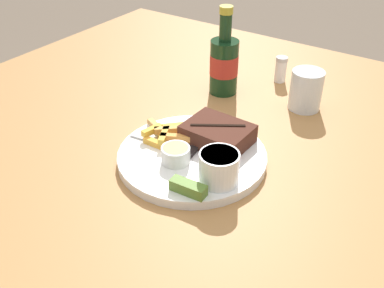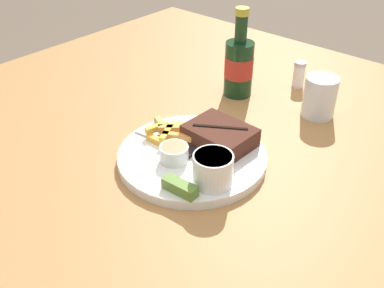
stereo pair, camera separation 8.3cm
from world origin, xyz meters
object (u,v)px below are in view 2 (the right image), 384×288
at_px(knife_utensil, 201,144).
at_px(drinking_glass, 320,97).
at_px(steak_portion, 220,136).
at_px(pickle_spear, 180,187).
at_px(fork_utensil, 161,140).
at_px(salt_shaker, 299,74).
at_px(dinner_plate, 192,157).
at_px(coleslaw_cup, 213,168).
at_px(dipping_sauce_cup, 174,153).
at_px(beer_bottle, 239,65).

xyz_separation_m(knife_utensil, drinking_glass, (0.10, 0.28, 0.02)).
relative_size(steak_portion, pickle_spear, 1.96).
xyz_separation_m(fork_utensil, salt_shaker, (0.06, 0.42, 0.01)).
xyz_separation_m(pickle_spear, fork_utensil, (-0.13, 0.09, -0.01)).
relative_size(steak_portion, salt_shaker, 1.95).
xyz_separation_m(drinking_glass, salt_shaker, (-0.10, 0.10, -0.01)).
xyz_separation_m(dinner_plate, salt_shaker, (-0.01, 0.41, 0.02)).
bearing_deg(drinking_glass, coleslaw_cup, -91.52).
relative_size(dipping_sauce_cup, knife_utensil, 0.32).
height_order(fork_utensil, beer_bottle, beer_bottle).
relative_size(dinner_plate, drinking_glass, 3.11).
xyz_separation_m(dinner_plate, steak_portion, (0.02, 0.06, 0.03)).
relative_size(dinner_plate, pickle_spear, 4.35).
height_order(beer_bottle, salt_shaker, beer_bottle).
distance_m(fork_utensil, knife_utensil, 0.08).
xyz_separation_m(steak_portion, dipping_sauce_cup, (-0.03, -0.10, -0.00)).
height_order(dinner_plate, steak_portion, steak_portion).
bearing_deg(pickle_spear, dipping_sauce_cup, 139.00).
relative_size(dipping_sauce_cup, salt_shaker, 0.82).
bearing_deg(salt_shaker, pickle_spear, -82.19).
xyz_separation_m(dipping_sauce_cup, drinking_glass, (0.10, 0.35, 0.01)).
relative_size(drinking_glass, salt_shaker, 1.39).
bearing_deg(beer_bottle, dipping_sauce_cup, -74.21).
distance_m(coleslaw_cup, dipping_sauce_cup, 0.10).
distance_m(fork_utensil, salt_shaker, 0.42).
xyz_separation_m(pickle_spear, knife_utensil, (-0.06, 0.13, -0.01)).
height_order(coleslaw_cup, beer_bottle, beer_bottle).
height_order(knife_utensil, beer_bottle, beer_bottle).
distance_m(dinner_plate, drinking_glass, 0.33).
bearing_deg(drinking_glass, dipping_sauce_cup, -106.42).
bearing_deg(beer_bottle, salt_shaker, 55.75).
bearing_deg(pickle_spear, salt_shaker, 97.81).
xyz_separation_m(steak_portion, knife_utensil, (-0.02, -0.03, -0.02)).
xyz_separation_m(pickle_spear, drinking_glass, (0.04, 0.41, 0.02)).
bearing_deg(dinner_plate, drinking_glass, 73.16).
bearing_deg(drinking_glass, steak_portion, -106.48).
xyz_separation_m(dinner_plate, drinking_glass, (0.09, 0.31, 0.04)).
relative_size(steak_portion, dipping_sauce_cup, 2.39).
distance_m(steak_portion, beer_bottle, 0.25).
height_order(steak_portion, pickle_spear, steak_portion).
relative_size(pickle_spear, knife_utensil, 0.39).
height_order(steak_portion, fork_utensil, steak_portion).
relative_size(dinner_plate, coleslaw_cup, 4.07).
bearing_deg(steak_portion, dipping_sauce_cup, -106.25).
bearing_deg(coleslaw_cup, salt_shaker, 101.85).
height_order(coleslaw_cup, salt_shaker, coleslaw_cup).
height_order(dinner_plate, drinking_glass, drinking_glass).
height_order(coleslaw_cup, dipping_sauce_cup, coleslaw_cup).
height_order(dipping_sauce_cup, salt_shaker, salt_shaker).
height_order(coleslaw_cup, knife_utensil, coleslaw_cup).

